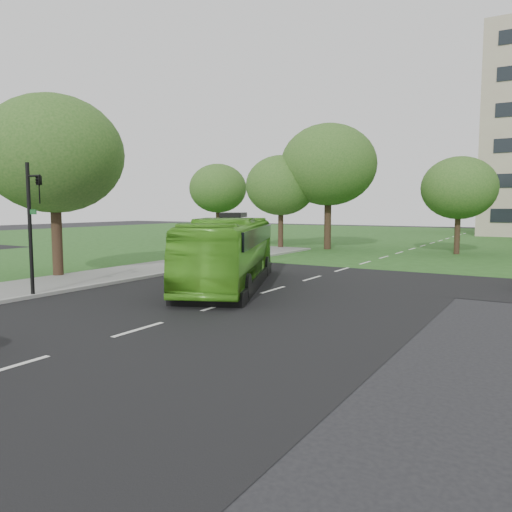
# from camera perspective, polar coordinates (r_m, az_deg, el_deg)

# --- Properties ---
(ground) EXTENTS (160.00, 160.00, 0.00)m
(ground) POSITION_cam_1_polar(r_m,az_deg,el_deg) (16.38, -8.35, -6.90)
(ground) COLOR black
(ground) RESTS_ON ground
(street_surfaces) EXTENTS (120.00, 120.00, 0.15)m
(street_surfaces) POSITION_cam_1_polar(r_m,az_deg,el_deg) (36.82, 14.18, 0.02)
(street_surfaces) COLOR black
(street_surfaces) RESTS_ON ground
(tree_park_a) EXTENTS (5.87, 5.87, 7.79)m
(tree_park_a) POSITION_cam_1_polar(r_m,az_deg,el_deg) (42.02, 2.86, 8.04)
(tree_park_a) COLOR black
(tree_park_a) RESTS_ON ground
(tree_park_b) EXTENTS (7.84, 7.84, 10.28)m
(tree_park_b) POSITION_cam_1_polar(r_m,az_deg,el_deg) (41.91, 8.28, 10.25)
(tree_park_b) COLOR black
(tree_park_b) RESTS_ON ground
(tree_park_c) EXTENTS (5.44, 5.44, 7.23)m
(tree_park_c) POSITION_cam_1_polar(r_m,az_deg,el_deg) (40.01, 22.19, 7.20)
(tree_park_c) COLOR black
(tree_park_c) RESTS_ON ground
(tree_park_f) EXTENTS (5.97, 5.97, 7.97)m
(tree_park_f) POSITION_cam_1_polar(r_m,az_deg,el_deg) (52.58, -4.38, 7.70)
(tree_park_f) COLOR black
(tree_park_f) RESTS_ON ground
(tree_side_near) EXTENTS (6.75, 6.75, 8.97)m
(tree_side_near) POSITION_cam_1_polar(r_m,az_deg,el_deg) (26.75, -22.12, 10.71)
(tree_side_near) COLOR black
(tree_side_near) RESTS_ON ground
(bus) EXTENTS (6.71, 11.07, 3.05)m
(bus) POSITION_cam_1_polar(r_m,az_deg,el_deg) (22.31, -3.05, 0.47)
(bus) COLOR #4C9F20
(bus) RESTS_ON ground
(traffic_light) EXTENTS (0.84, 0.21, 5.23)m
(traffic_light) POSITION_cam_1_polar(r_m,az_deg,el_deg) (20.97, -24.20, 3.87)
(traffic_light) COLOR black
(traffic_light) RESTS_ON ground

